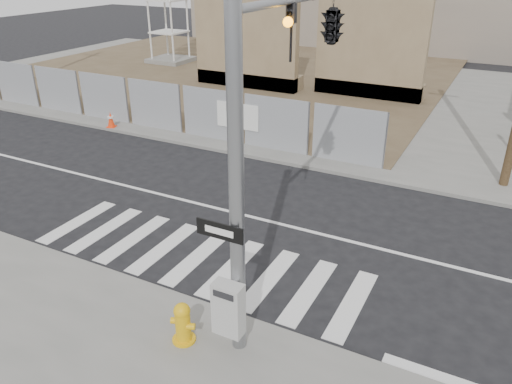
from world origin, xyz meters
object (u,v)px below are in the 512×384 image
at_px(traffic_cone_b, 111,120).
at_px(traffic_cone_c, 211,125).
at_px(fire_hydrant, 183,323).
at_px(traffic_cone_d, 297,143).
at_px(signal_pole, 305,71).

height_order(traffic_cone_b, traffic_cone_c, traffic_cone_c).
height_order(fire_hydrant, traffic_cone_d, fire_hydrant).
distance_m(signal_pole, fire_hydrant, 5.37).
distance_m(fire_hydrant, traffic_cone_b, 13.95).
bearing_deg(traffic_cone_d, traffic_cone_b, -173.19).
bearing_deg(fire_hydrant, traffic_cone_b, 115.32).
height_order(traffic_cone_b, traffic_cone_d, traffic_cone_b).
distance_m(signal_pole, traffic_cone_c, 11.22).
distance_m(traffic_cone_b, traffic_cone_c, 4.40).
xyz_separation_m(traffic_cone_b, traffic_cone_c, (4.21, 1.27, 0.00)).
height_order(signal_pole, traffic_cone_d, signal_pole).
height_order(signal_pole, fire_hydrant, signal_pole).
bearing_deg(fire_hydrant, traffic_cone_c, 97.41).
height_order(traffic_cone_c, traffic_cone_d, traffic_cone_c).
distance_m(signal_pole, traffic_cone_d, 9.00).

